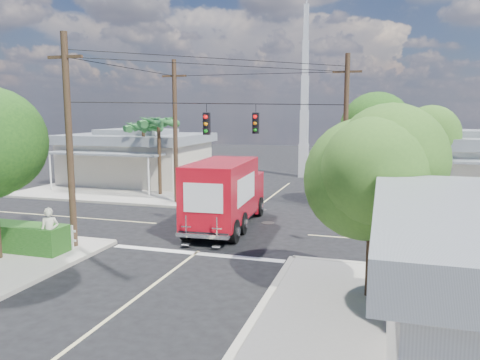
% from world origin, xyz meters
% --- Properties ---
extents(ground, '(120.00, 120.00, 0.00)m').
position_xyz_m(ground, '(0.00, 0.00, 0.00)').
color(ground, black).
rests_on(ground, ground).
extents(sidewalk_ne, '(14.12, 14.12, 0.14)m').
position_xyz_m(sidewalk_ne, '(10.88, 10.88, 0.07)').
color(sidewalk_ne, '#9E998F').
rests_on(sidewalk_ne, ground).
extents(sidewalk_nw, '(14.12, 14.12, 0.14)m').
position_xyz_m(sidewalk_nw, '(-10.88, 10.88, 0.07)').
color(sidewalk_nw, '#9E998F').
rests_on(sidewalk_nw, ground).
extents(road_markings, '(32.00, 32.00, 0.01)m').
position_xyz_m(road_markings, '(0.00, -1.47, 0.01)').
color(road_markings, beige).
rests_on(road_markings, ground).
extents(building_ne, '(11.80, 10.20, 4.50)m').
position_xyz_m(building_ne, '(12.50, 11.97, 2.32)').
color(building_ne, silver).
rests_on(building_ne, sidewalk_ne).
extents(building_nw, '(10.80, 10.20, 4.30)m').
position_xyz_m(building_nw, '(-12.00, 12.46, 2.22)').
color(building_nw, beige).
rests_on(building_nw, sidewalk_nw).
extents(radio_tower, '(0.80, 0.80, 17.00)m').
position_xyz_m(radio_tower, '(0.50, 20.00, 5.64)').
color(radio_tower, silver).
rests_on(radio_tower, ground).
extents(tree_ne_front, '(4.21, 4.14, 6.66)m').
position_xyz_m(tree_ne_front, '(7.21, 6.76, 4.77)').
color(tree_ne_front, '#422D1C').
rests_on(tree_ne_front, sidewalk_ne).
extents(tree_ne_back, '(3.77, 3.66, 5.82)m').
position_xyz_m(tree_ne_back, '(9.81, 8.96, 4.19)').
color(tree_ne_back, '#422D1C').
rests_on(tree_ne_back, sidewalk_ne).
extents(tree_se, '(3.67, 3.54, 5.62)m').
position_xyz_m(tree_se, '(7.01, -7.24, 4.04)').
color(tree_se, '#422D1C').
rests_on(tree_se, sidewalk_se).
extents(palm_nw_front, '(3.01, 3.08, 5.59)m').
position_xyz_m(palm_nw_front, '(-7.50, 7.50, 5.04)').
color(palm_nw_front, '#422D1C').
rests_on(palm_nw_front, sidewalk_nw).
extents(palm_nw_back, '(3.01, 3.08, 5.19)m').
position_xyz_m(palm_nw_back, '(-9.50, 9.00, 4.67)').
color(palm_nw_back, '#422D1C').
rests_on(palm_nw_back, sidewalk_nw).
extents(utility_poles, '(12.00, 10.68, 9.00)m').
position_xyz_m(utility_poles, '(-1.58, 1.60, 4.67)').
color(utility_poles, '#473321').
rests_on(utility_poles, ground).
extents(picket_fence, '(5.94, 0.06, 1.00)m').
position_xyz_m(picket_fence, '(-7.80, -5.60, 0.68)').
color(picket_fence, silver).
rests_on(picket_fence, sidewalk_sw).
extents(vending_boxes, '(1.90, 0.50, 1.10)m').
position_xyz_m(vending_boxes, '(6.50, 6.20, 0.69)').
color(vending_boxes, maroon).
rests_on(vending_boxes, sidewalk_ne).
extents(delivery_truck, '(2.95, 8.08, 3.44)m').
position_xyz_m(delivery_truck, '(-0.22, 0.22, 1.75)').
color(delivery_truck, black).
rests_on(delivery_truck, ground).
extents(parked_car, '(6.07, 3.01, 1.65)m').
position_xyz_m(parked_car, '(10.26, 1.80, 0.83)').
color(parked_car, silver).
rests_on(parked_car, ground).
extents(pedestrian, '(0.83, 0.72, 1.93)m').
position_xyz_m(pedestrian, '(-5.22, -6.67, 1.10)').
color(pedestrian, beige).
rests_on(pedestrian, sidewalk_sw).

